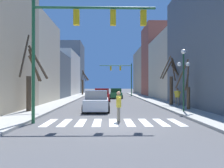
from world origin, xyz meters
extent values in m
plane|color=#4C4C4F|center=(0.00, 0.00, 0.00)|extent=(240.00, 240.00, 0.00)
cube|color=#9E9E99|center=(-5.82, 0.00, 0.07)|extent=(2.33, 90.00, 0.15)
cube|color=#9E9E99|center=(5.82, 0.00, 0.07)|extent=(2.33, 90.00, 0.15)
cube|color=#BCB299|center=(-9.99, 14.50, 4.95)|extent=(6.00, 9.42, 9.89)
cube|color=#515B66|center=(-9.99, 23.75, 3.50)|extent=(6.00, 9.08, 7.00)
cube|color=beige|center=(-9.99, 35.05, 4.45)|extent=(6.00, 13.52, 8.89)
cube|color=#515B66|center=(-9.99, 46.77, 6.58)|extent=(6.00, 9.92, 13.15)
cube|color=#515B66|center=(9.99, 8.61, 5.90)|extent=(6.00, 12.64, 11.80)
cube|color=#BCB299|center=(9.99, 21.11, 4.69)|extent=(6.00, 12.37, 9.39)
cube|color=#934C3D|center=(9.99, 31.45, 6.89)|extent=(6.00, 8.31, 13.77)
cube|color=tan|center=(9.99, 42.85, 5.33)|extent=(6.00, 14.49, 10.67)
cube|color=white|center=(-3.60, 0.80, 0.00)|extent=(0.45, 2.60, 0.01)
cube|color=white|center=(-2.70, 0.80, 0.00)|extent=(0.45, 2.60, 0.01)
cube|color=white|center=(-1.80, 0.80, 0.00)|extent=(0.45, 2.60, 0.01)
cube|color=white|center=(-0.90, 0.80, 0.00)|extent=(0.45, 2.60, 0.01)
cube|color=white|center=(0.00, 0.80, 0.00)|extent=(0.45, 2.60, 0.01)
cube|color=white|center=(0.90, 0.80, 0.00)|extent=(0.45, 2.60, 0.01)
cube|color=white|center=(1.80, 0.80, 0.00)|extent=(0.45, 2.60, 0.01)
cube|color=white|center=(2.70, 0.80, 0.00)|extent=(0.45, 2.60, 0.01)
cube|color=white|center=(3.60, 0.80, 0.00)|extent=(0.45, 2.60, 0.01)
cylinder|color=#236038|center=(-4.41, 0.59, 3.40)|extent=(0.18, 0.18, 6.80)
cylinder|color=#236038|center=(-1.03, 0.59, 6.40)|extent=(6.76, 0.14, 0.14)
cube|color=yellow|center=(-2.04, 0.59, 5.85)|extent=(0.32, 0.28, 0.84)
cube|color=yellow|center=(-0.01, 0.59, 5.85)|extent=(0.32, 0.28, 0.84)
cube|color=yellow|center=(1.68, 0.59, 5.85)|extent=(0.32, 0.28, 0.84)
cylinder|color=#236038|center=(4.41, 31.36, 3.19)|extent=(0.18, 0.18, 6.39)
cylinder|color=#236038|center=(1.26, 31.36, 5.99)|extent=(6.29, 0.14, 0.14)
cube|color=yellow|center=(2.21, 31.36, 5.44)|extent=(0.32, 0.28, 0.84)
cube|color=yellow|center=(0.32, 31.36, 5.44)|extent=(0.32, 0.28, 0.84)
cylinder|color=#1E4C2D|center=(5.36, 4.65, 2.29)|extent=(0.12, 0.12, 4.29)
sphere|color=white|center=(5.36, 4.65, 4.62)|extent=(0.36, 0.36, 0.36)
sphere|color=white|center=(5.04, 4.65, 3.66)|extent=(0.31, 0.31, 0.31)
sphere|color=white|center=(5.68, 4.65, 3.66)|extent=(0.31, 0.31, 0.31)
cube|color=red|center=(-1.03, 16.96, 0.59)|extent=(1.89, 4.45, 0.84)
cube|color=maroon|center=(-1.03, 16.96, 1.36)|extent=(1.74, 2.31, 0.69)
cylinder|color=black|center=(-0.07, 15.58, 0.32)|extent=(0.22, 0.64, 0.64)
cylinder|color=black|center=(-1.99, 15.58, 0.32)|extent=(0.22, 0.64, 0.64)
cylinder|color=black|center=(-0.07, 18.33, 0.32)|extent=(0.22, 0.64, 0.64)
cylinder|color=black|center=(-1.99, 18.33, 0.32)|extent=(0.22, 0.64, 0.64)
cube|color=white|center=(-1.19, 6.29, 0.59)|extent=(1.84, 4.36, 0.82)
cube|color=gray|center=(-1.19, 6.29, 1.33)|extent=(1.69, 2.27, 0.67)
cylinder|color=black|center=(-0.25, 4.94, 0.32)|extent=(0.22, 0.64, 0.64)
cylinder|color=black|center=(-2.12, 4.94, 0.32)|extent=(0.22, 0.64, 0.64)
cylinder|color=black|center=(-0.25, 7.64, 0.32)|extent=(0.22, 0.64, 0.64)
cylinder|color=black|center=(-2.12, 7.64, 0.32)|extent=(0.22, 0.64, 0.64)
cube|color=#236B38|center=(1.03, 23.70, 0.57)|extent=(1.78, 4.61, 0.79)
cube|color=#133A1E|center=(1.03, 23.70, 1.29)|extent=(1.64, 2.40, 0.65)
cylinder|color=black|center=(0.12, 25.13, 0.32)|extent=(0.22, 0.64, 0.64)
cylinder|color=black|center=(1.94, 25.13, 0.32)|extent=(0.22, 0.64, 0.64)
cylinder|color=black|center=(0.12, 22.27, 0.32)|extent=(0.22, 0.64, 0.64)
cylinder|color=black|center=(1.94, 22.27, 0.32)|extent=(0.22, 0.64, 0.64)
cylinder|color=#7A705B|center=(6.23, 9.22, 0.55)|extent=(0.12, 0.12, 0.79)
cylinder|color=#7A705B|center=(6.42, 9.01, 0.55)|extent=(0.12, 0.12, 0.79)
cube|color=gold|center=(6.32, 9.11, 1.25)|extent=(0.42, 0.43, 0.62)
sphere|color=brown|center=(6.32, 9.11, 1.71)|extent=(0.22, 0.22, 0.22)
cylinder|color=gold|center=(6.17, 9.28, 1.21)|extent=(0.25, 0.26, 0.60)
cylinder|color=gold|center=(6.48, 8.95, 1.21)|extent=(0.25, 0.26, 0.60)
cylinder|color=#7A705B|center=(0.31, 1.18, 0.41)|extent=(0.12, 0.12, 0.83)
cylinder|color=#7A705B|center=(0.34, 0.88, 0.41)|extent=(0.12, 0.12, 0.83)
cube|color=gold|center=(0.32, 1.03, 1.16)|extent=(0.27, 0.43, 0.65)
sphere|color=#8C664C|center=(0.32, 1.03, 1.63)|extent=(0.23, 0.23, 0.23)
cylinder|color=gold|center=(0.30, 1.26, 1.11)|extent=(0.12, 0.29, 0.63)
cylinder|color=gold|center=(0.35, 0.80, 1.11)|extent=(0.12, 0.29, 0.63)
cylinder|color=brown|center=(6.27, 6.12, 1.05)|extent=(0.26, 0.26, 1.79)
cylinder|color=brown|center=(6.36, 6.49, 2.84)|extent=(0.30, 0.86, 2.06)
cylinder|color=brown|center=(6.01, 5.77, 2.36)|extent=(0.62, 0.82, 1.38)
cylinder|color=brown|center=(5.83, 6.39, 3.04)|extent=(0.99, 0.67, 2.42)
cylinder|color=#473828|center=(-6.28, 5.13, 1.46)|extent=(0.36, 0.36, 2.63)
cylinder|color=#473828|center=(-6.21, 6.17, 3.65)|extent=(0.25, 2.20, 2.43)
cylinder|color=#473828|center=(-5.49, 4.81, 3.84)|extent=(1.72, 0.85, 2.61)
cylinder|color=#473828|center=(-6.38, 4.52, 4.29)|extent=(0.33, 1.34, 3.28)
cylinder|color=#473828|center=(-6.07, 5.95, 3.39)|extent=(0.55, 1.79, 2.00)
cylinder|color=#473828|center=(-5.55, 34.21, 1.69)|extent=(0.36, 0.36, 3.08)
cylinder|color=#473828|center=(-4.85, 33.81, 4.07)|extent=(1.52, 1.02, 2.00)
cylinder|color=#473828|center=(-5.61, 33.83, 3.83)|extent=(0.24, 0.88, 1.85)
cylinder|color=#473828|center=(-5.17, 34.10, 3.96)|extent=(0.91, 0.38, 2.17)
cylinder|color=#473828|center=(-5.01, 34.07, 4.16)|extent=(1.27, 0.47, 2.23)
cylinder|color=#473828|center=(6.13, 10.42, 1.57)|extent=(0.35, 0.35, 2.84)
cylinder|color=#473828|center=(6.47, 10.83, 3.74)|extent=(0.79, 0.94, 2.39)
cylinder|color=#473828|center=(5.74, 10.65, 3.64)|extent=(0.93, 0.61, 1.83)
cylinder|color=#473828|center=(6.77, 10.71, 3.40)|extent=(1.40, 0.80, 1.65)
cylinder|color=#473828|center=(6.86, 11.20, 3.70)|extent=(1.48, 1.79, 2.37)
cylinder|color=#473828|center=(5.38, 9.74, 3.91)|extent=(1.52, 1.55, 2.41)
camera|label=1|loc=(-0.32, -11.49, 2.09)|focal=35.00mm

